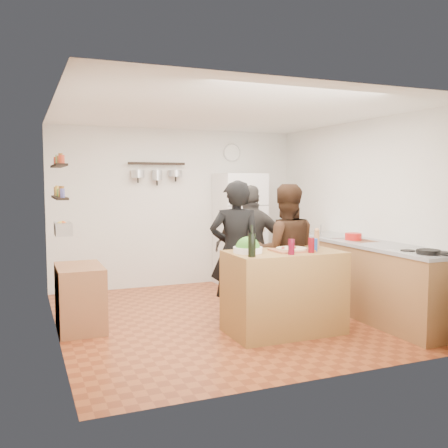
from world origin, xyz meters
name	(u,v)px	position (x,y,z in m)	size (l,w,h in m)	color
room_shell	(216,215)	(0.00, 0.39, 1.25)	(4.20, 4.20, 4.20)	brown
prep_island	(284,292)	(0.34, -0.81, 0.46)	(1.25, 0.72, 0.91)	olive
pizza_board	(292,250)	(0.42, -0.83, 0.92)	(0.42, 0.34, 0.02)	#995437
pizza	(292,249)	(0.42, -0.83, 0.94)	(0.34, 0.34, 0.02)	tan
salad_bowl	(248,250)	(-0.08, -0.76, 0.94)	(0.32, 0.32, 0.06)	white
wine_bottle	(252,245)	(-0.16, -1.03, 1.03)	(0.08, 0.08, 0.24)	black
wine_glass_near	(291,247)	(0.29, -1.05, 0.99)	(0.07, 0.07, 0.17)	#58071A
wine_glass_far	(311,245)	(0.56, -1.01, 0.99)	(0.07, 0.07, 0.16)	#630811
pepper_mill	(317,240)	(0.79, -0.76, 1.00)	(0.06, 0.06, 0.19)	#A67045
salt_canister	(314,245)	(0.64, -0.93, 0.98)	(0.09, 0.09, 0.14)	#1B4499
person_left	(236,252)	(0.02, -0.22, 0.85)	(0.62, 0.40, 1.69)	black
person_center	(285,252)	(0.61, -0.37, 0.82)	(0.80, 0.62, 1.65)	black
person_back	(252,247)	(0.46, 0.26, 0.82)	(0.96, 0.40, 1.63)	#2D2A28
counter_run	(368,279)	(1.70, -0.55, 0.45)	(0.63, 2.63, 0.90)	#9E7042
stove_top	(426,253)	(1.70, -1.50, 0.91)	(0.60, 0.62, 0.02)	white
skillet	(428,252)	(1.60, -1.64, 0.94)	(0.24, 0.24, 0.05)	black
sink	(330,235)	(1.70, 0.30, 0.92)	(0.50, 0.80, 0.03)	silver
cutting_board	(361,241)	(1.70, -0.39, 0.91)	(0.30, 0.40, 0.02)	brown
red_bowl	(353,237)	(1.65, -0.30, 0.96)	(0.21, 0.21, 0.09)	red
fridge	(240,229)	(0.95, 1.75, 0.90)	(0.70, 0.68, 1.80)	white
wall_clock	(232,153)	(0.95, 2.08, 2.15)	(0.30, 0.30, 0.03)	silver
spice_shelf_lower	(59,198)	(-1.93, 0.20, 1.50)	(0.12, 1.00, 0.03)	black
spice_shelf_upper	(58,166)	(-1.93, 0.20, 1.85)	(0.12, 1.00, 0.03)	black
produce_basket	(63,229)	(-1.90, 0.20, 1.15)	(0.18, 0.35, 0.14)	silver
side_table	(80,297)	(-1.74, 0.16, 0.36)	(0.50, 0.80, 0.73)	#9C6741
pot_rack	(157,164)	(-0.35, 2.00, 1.95)	(0.90, 0.04, 0.04)	black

